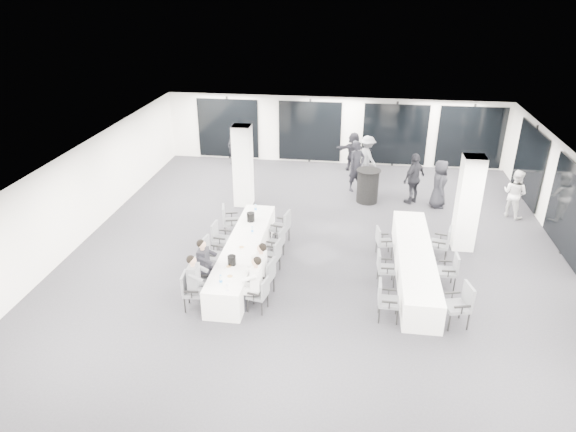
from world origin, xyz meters
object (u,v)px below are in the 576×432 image
(chair_main_right_mid, at_px, (273,255))
(chair_side_right_far, at_px, (443,242))
(standing_guest_a, at_px, (357,163))
(standing_guest_f, at_px, (354,149))
(standing_guest_d, at_px, (414,175))
(chair_main_right_second, at_px, (266,275))
(chair_main_left_mid, at_px, (210,253))
(ice_bucket_near, at_px, (232,260))
(banquet_table_main, at_px, (244,255))
(chair_side_right_mid, at_px, (450,269))
(chair_main_right_fourth, at_px, (277,242))
(standing_guest_c, at_px, (367,154))
(chair_main_left_near, at_px, (190,289))
(chair_main_left_second, at_px, (201,273))
(chair_side_right_near, at_px, (461,303))
(chair_main_left_fourth, at_px, (220,237))
(chair_side_left_near, at_px, (385,298))
(standing_guest_e, at_px, (440,181))
(chair_side_left_mid, at_px, (383,266))
(chair_main_right_near, at_px, (260,292))
(cocktail_table, at_px, (368,186))
(standing_guest_g, at_px, (233,143))
(chair_side_left_far, at_px, (382,240))
(chair_main_right_far, at_px, (283,225))
(ice_bucket_far, at_px, (251,217))
(banquet_table_side, at_px, (414,264))
(standing_guest_h, at_px, (515,190))
(chair_main_left_far, at_px, (229,219))

(chair_main_right_mid, height_order, chair_side_right_far, chair_side_right_far)
(standing_guest_a, xyz_separation_m, standing_guest_f, (-0.16, 2.17, -0.17))
(standing_guest_d, bearing_deg, chair_main_right_second, 9.45)
(chair_main_left_mid, distance_m, ice_bucket_near, 1.20)
(banquet_table_main, bearing_deg, chair_side_right_mid, -2.63)
(chair_main_right_second, distance_m, chair_main_right_fourth, 1.89)
(banquet_table_main, relative_size, standing_guest_c, 2.65)
(chair_main_left_near, bearing_deg, standing_guest_c, 152.21)
(chair_main_left_second, distance_m, chair_side_right_near, 6.24)
(chair_side_right_near, relative_size, chair_side_right_mid, 1.11)
(banquet_table_main, bearing_deg, chair_main_right_fourth, 37.46)
(chair_main_left_fourth, relative_size, standing_guest_d, 0.47)
(chair_side_left_near, distance_m, standing_guest_a, 7.93)
(chair_main_right_mid, relative_size, ice_bucket_near, 4.07)
(chair_side_right_near, height_order, standing_guest_e, standing_guest_e)
(chair_side_left_near, xyz_separation_m, chair_side_left_mid, (0.01, 1.52, -0.03))
(chair_side_left_mid, distance_m, standing_guest_c, 7.82)
(chair_main_right_fourth, bearing_deg, standing_guest_a, -9.07)
(chair_main_right_near, xyz_separation_m, chair_main_right_fourth, (0.00, 2.54, 0.02))
(chair_side_right_mid, relative_size, standing_guest_f, 0.52)
(cocktail_table, height_order, standing_guest_f, standing_guest_f)
(chair_side_left_mid, xyz_separation_m, standing_guest_a, (-0.82, 6.36, 0.55))
(standing_guest_e, xyz_separation_m, standing_guest_f, (-2.98, 3.29, -0.05))
(banquet_table_main, height_order, standing_guest_g, standing_guest_g)
(chair_side_left_far, relative_size, chair_side_right_near, 0.83)
(chair_main_right_far, distance_m, standing_guest_c, 6.46)
(chair_main_right_far, relative_size, standing_guest_g, 0.55)
(chair_main_right_fourth, relative_size, ice_bucket_near, 3.74)
(chair_main_left_fourth, xyz_separation_m, chair_side_left_far, (4.56, 0.53, -0.06))
(standing_guest_c, distance_m, ice_bucket_far, 7.00)
(chair_main_left_mid, xyz_separation_m, standing_guest_g, (-1.39, 8.54, 0.38))
(chair_main_left_near, xyz_separation_m, chair_main_left_fourth, (-0.00, 2.68, 0.01))
(chair_main_left_mid, xyz_separation_m, standing_guest_f, (3.58, 8.54, 0.34))
(standing_guest_a, bearing_deg, chair_side_right_far, -103.04)
(chair_main_left_mid, bearing_deg, cocktail_table, 151.67)
(banquet_table_side, distance_m, chair_main_left_near, 5.83)
(standing_guest_h, bearing_deg, chair_main_left_fourth, 66.43)
(standing_guest_g, bearing_deg, chair_main_left_far, -41.51)
(standing_guest_c, bearing_deg, ice_bucket_near, 122.38)
(chair_side_left_mid, relative_size, chair_side_right_near, 0.87)
(chair_main_left_near, bearing_deg, standing_guest_f, 156.39)
(chair_side_right_mid, distance_m, standing_guest_a, 6.79)
(chair_main_left_near, distance_m, chair_main_right_mid, 2.48)
(chair_side_right_near, xyz_separation_m, standing_guest_a, (-2.49, 7.87, 0.47))
(chair_side_right_near, distance_m, standing_guest_g, 12.60)
(ice_bucket_far, bearing_deg, chair_main_left_near, -102.67)
(chair_main_right_near, distance_m, chair_main_right_mid, 1.71)
(banquet_table_main, distance_m, chair_main_right_fourth, 1.05)
(chair_main_left_second, distance_m, chair_main_right_near, 1.77)
(banquet_table_main, xyz_separation_m, chair_side_left_far, (3.73, 1.17, 0.12))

